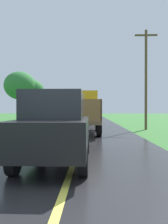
% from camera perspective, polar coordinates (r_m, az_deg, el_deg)
% --- Properties ---
extents(ground_plane, '(200.00, 200.00, 0.00)m').
position_cam_1_polar(ground_plane, '(4.55, -4.47, -19.05)').
color(ground_plane, '#336B2D').
extents(road_surface, '(6.40, 120.00, 0.08)m').
position_cam_1_polar(road_surface, '(4.54, -4.47, -18.58)').
color(road_surface, '#232326').
rests_on(road_surface, ground).
extents(centre_line, '(0.14, 108.00, 0.01)m').
position_cam_1_polar(centre_line, '(4.52, -4.47, -18.06)').
color(centre_line, '#E0D64C').
rests_on(centre_line, road_surface).
extents(banana_truck_near, '(2.38, 5.82, 2.80)m').
position_cam_1_polar(banana_truck_near, '(14.15, -0.52, 0.23)').
color(banana_truck_near, '#2D2D30').
rests_on(banana_truck_near, road_surface).
extents(banana_truck_far, '(2.38, 5.81, 2.80)m').
position_cam_1_polar(banana_truck_far, '(24.82, 0.91, 0.33)').
color(banana_truck_far, '#2D2D30').
rests_on(banana_truck_far, road_surface).
extents(utility_pole_roadside, '(1.75, 0.20, 7.85)m').
position_cam_1_polar(utility_pole_roadside, '(17.48, 16.46, 9.19)').
color(utility_pole_roadside, brown).
rests_on(utility_pole_roadside, ground).
extents(roadside_tree_near_left, '(3.89, 3.89, 6.36)m').
position_cam_1_polar(roadside_tree_near_left, '(27.58, -16.95, 6.81)').
color(roadside_tree_near_left, '#4C3823').
rests_on(roadside_tree_near_left, ground).
extents(roadside_tree_mid_right, '(3.02, 3.02, 5.49)m').
position_cam_1_polar(roadside_tree_mid_right, '(28.12, -13.87, 5.69)').
color(roadside_tree_mid_right, '#4C3823').
rests_on(roadside_tree_mid_right, ground).
extents(following_car, '(1.74, 4.10, 1.92)m').
position_cam_1_polar(following_car, '(5.88, -7.30, -3.93)').
color(following_car, black).
rests_on(following_car, road_surface).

